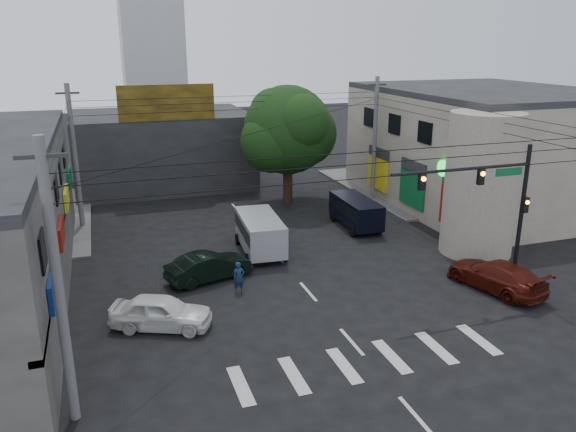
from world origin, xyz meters
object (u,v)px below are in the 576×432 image
utility_pole_far_left (75,158)px  white_compact (161,312)px  navy_van (356,213)px  utility_pole_far_right (375,140)px  traffic_gantry (494,198)px  traffic_officer (239,278)px  street_tree (288,130)px  utility_pole_near_left (58,288)px  dark_sedan (209,267)px  maroon_sedan (496,275)px  silver_minivan (260,235)px

utility_pole_far_left → white_compact: size_ratio=2.00×
navy_van → utility_pole_far_right: bearing=-34.5°
utility_pole_far_left → navy_van: utility_pole_far_left is taller
traffic_gantry → traffic_officer: (-11.02, 4.00, -4.05)m
street_tree → utility_pole_near_left: utility_pole_near_left is taller
utility_pole_near_left → traffic_gantry: bearing=10.8°
utility_pole_far_left → white_compact: 16.16m
dark_sedan → maroon_sedan: maroon_sedan is taller
utility_pole_far_left → white_compact: bearing=-77.6°
traffic_gantry → navy_van: 12.00m
traffic_gantry → utility_pole_far_left: size_ratio=0.78×
silver_minivan → traffic_officer: bearing=157.4°
dark_sedan → utility_pole_far_left: bearing=13.4°
street_tree → utility_pole_near_left: bearing=-124.0°
navy_van → utility_pole_near_left: bearing=132.3°
utility_pole_far_right → street_tree: bearing=171.3°
silver_minivan → utility_pole_near_left: bearing=145.8°
utility_pole_far_right → maroon_sedan: bearing=-95.9°
utility_pole_near_left → silver_minivan: size_ratio=1.81×
traffic_gantry → dark_sedan: 14.10m
dark_sedan → white_compact: white_compact is taller
street_tree → dark_sedan: bearing=-124.5°
traffic_gantry → utility_pole_near_left: 18.66m
silver_minivan → white_compact: bearing=142.5°
utility_pole_far_right → navy_van: utility_pole_far_right is taller
traffic_gantry → utility_pole_far_left: utility_pole_far_left is taller
street_tree → dark_sedan: 15.36m
dark_sedan → silver_minivan: silver_minivan is taller
maroon_sedan → navy_van: size_ratio=1.11×
utility_pole_far_right → white_compact: bearing=-139.0°
traffic_gantry → utility_pole_far_right: size_ratio=0.78×
utility_pole_far_right → white_compact: utility_pole_far_right is taller
silver_minivan → utility_pole_far_right: bearing=-50.0°
utility_pole_far_right → dark_sedan: 18.84m
white_compact → street_tree: bearing=-10.7°
white_compact → navy_van: size_ratio=0.95×
utility_pole_far_left → traffic_gantry: bearing=-42.9°
utility_pole_near_left → utility_pole_far_left: same height
traffic_gantry → maroon_sedan: 4.23m
street_tree → dark_sedan: (-8.27, -12.03, -4.75)m
dark_sedan → navy_van: bearing=-79.6°
utility_pole_far_right → dark_sedan: size_ratio=1.99×
dark_sedan → maroon_sedan: bearing=-129.2°
street_tree → traffic_officer: bearing=-117.2°
dark_sedan → utility_pole_near_left: bearing=130.6°
traffic_gantry → silver_minivan: size_ratio=1.42×
utility_pole_far_left → dark_sedan: 13.25m
utility_pole_near_left → dark_sedan: 11.98m
utility_pole_far_right → utility_pole_far_left: bearing=180.0°
traffic_gantry → navy_van: bearing=97.3°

